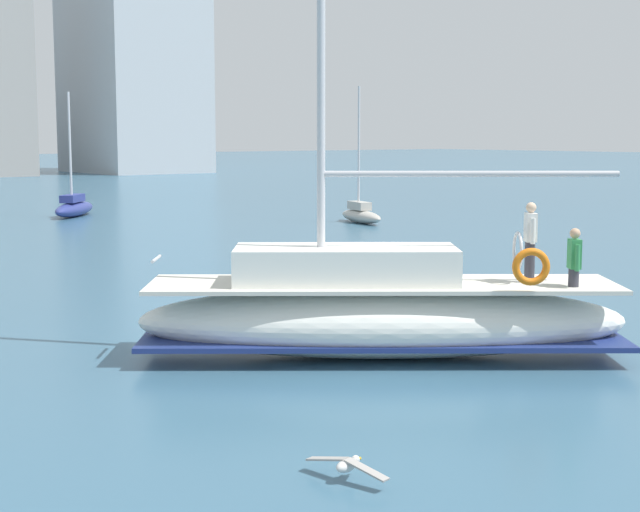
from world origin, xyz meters
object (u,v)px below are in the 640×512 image
object	(u,v)px
main_sailboat	(378,311)
moored_sloop_far	(361,213)
moored_catamaran	(74,207)
seagull	(347,465)

from	to	relation	value
main_sailboat	moored_sloop_far	bearing A→B (deg)	50.63
main_sailboat	moored_sloop_far	xyz separation A→B (m)	(18.32, 22.33, -0.43)
moored_catamaran	seagull	xyz separation A→B (m)	(-13.33, -39.51, -0.31)
moored_catamaran	main_sailboat	bearing A→B (deg)	-103.85
moored_sloop_far	moored_catamaran	size ratio (longest dim) A/B	1.02
moored_catamaran	seagull	size ratio (longest dim) A/B	5.31
moored_sloop_far	moored_catamaran	world-z (taller)	moored_sloop_far
moored_sloop_far	seagull	world-z (taller)	moored_sloop_far
main_sailboat	moored_catamaran	size ratio (longest dim) A/B	1.91
main_sailboat	moored_catamaran	world-z (taller)	main_sailboat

